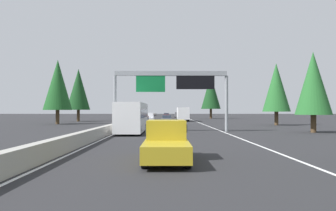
# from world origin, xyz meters

# --- Properties ---
(ground_plane) EXTENTS (320.00, 320.00, 0.00)m
(ground_plane) POSITION_xyz_m (60.00, 0.00, 0.00)
(ground_plane) COLOR #262628
(median_barrier) EXTENTS (180.00, 0.56, 0.90)m
(median_barrier) POSITION_xyz_m (80.00, 0.30, 0.45)
(median_barrier) COLOR #9E9B93
(median_barrier) RESTS_ON ground
(shoulder_stripe_right) EXTENTS (160.00, 0.16, 0.01)m
(shoulder_stripe_right) POSITION_xyz_m (70.00, -11.52, 0.01)
(shoulder_stripe_right) COLOR silver
(shoulder_stripe_right) RESTS_ON ground
(shoulder_stripe_median) EXTENTS (160.00, 0.16, 0.01)m
(shoulder_stripe_median) POSITION_xyz_m (70.00, -0.25, 0.01)
(shoulder_stripe_median) COLOR silver
(shoulder_stripe_median) RESTS_ON ground
(sign_gantry_overhead) EXTENTS (0.50, 12.68, 6.66)m
(sign_gantry_overhead) POSITION_xyz_m (35.68, -6.03, 5.30)
(sign_gantry_overhead) COLOR gray
(sign_gantry_overhead) RESTS_ON ground
(pickup_mid_center) EXTENTS (5.60, 2.00, 1.86)m
(pickup_mid_center) POSITION_xyz_m (14.45, -5.40, 0.91)
(pickup_mid_center) COLOR #AD931E
(pickup_mid_center) RESTS_ON ground
(bus_near_center) EXTENTS (11.50, 2.55, 3.10)m
(bus_near_center) POSITION_xyz_m (34.18, -1.83, 1.72)
(bus_near_center) COLOR white
(bus_near_center) RESTS_ON ground
(sedan_distant_b) EXTENTS (4.40, 1.80, 1.47)m
(sedan_distant_b) POSITION_xyz_m (59.55, -5.40, 0.68)
(sedan_distant_b) COLOR slate
(sedan_distant_b) RESTS_ON ground
(sedan_mid_left) EXTENTS (4.40, 1.80, 1.47)m
(sedan_mid_left) POSITION_xyz_m (106.73, -5.32, 0.68)
(sedan_mid_left) COLOR maroon
(sedan_mid_left) RESTS_ON ground
(minivan_distant_a) EXTENTS (5.00, 1.95, 1.69)m
(minivan_distant_a) POSITION_xyz_m (108.22, -9.00, 0.95)
(minivan_distant_a) COLOR slate
(minivan_distant_a) RESTS_ON ground
(box_truck_near_right) EXTENTS (8.50, 2.40, 2.95)m
(box_truck_near_right) POSITION_xyz_m (70.60, -8.85, 1.61)
(box_truck_near_right) COLOR white
(box_truck_near_right) RESTS_ON ground
(sedan_far_left) EXTENTS (4.40, 1.80, 1.47)m
(sedan_far_left) POSITION_xyz_m (48.17, -1.96, 0.68)
(sedan_far_left) COLOR maroon
(sedan_far_left) RESTS_ON ground
(pickup_mid_right) EXTENTS (5.60, 2.00, 1.86)m
(pickup_mid_right) POSITION_xyz_m (63.89, -1.95, 0.91)
(pickup_mid_right) COLOR silver
(pickup_mid_right) RESTS_ON ground
(conifer_right_near) EXTENTS (3.76, 3.76, 8.54)m
(conifer_right_near) POSITION_xyz_m (33.96, -20.86, 5.18)
(conifer_right_near) COLOR #4C3823
(conifer_right_near) RESTS_ON ground
(conifer_right_mid) EXTENTS (4.28, 4.28, 9.74)m
(conifer_right_mid) POSITION_xyz_m (51.22, -22.60, 5.91)
(conifer_right_mid) COLOR #4C3823
(conifer_right_mid) RESTS_ON ground
(conifer_right_far) EXTENTS (5.49, 5.49, 12.47)m
(conifer_right_far) POSITION_xyz_m (93.50, -17.88, 7.58)
(conifer_right_far) COLOR #4C3823
(conifer_right_far) RESTS_ON ground
(conifer_left_near) EXTENTS (4.79, 4.79, 10.89)m
(conifer_left_near) POSITION_xyz_m (55.44, 13.01, 6.62)
(conifer_left_near) COLOR #4C3823
(conifer_left_near) RESTS_ON ground
(conifer_left_mid) EXTENTS (4.89, 4.89, 11.11)m
(conifer_left_mid) POSITION_xyz_m (69.68, 13.25, 6.75)
(conifer_left_mid) COLOR #4C3823
(conifer_left_mid) RESTS_ON ground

